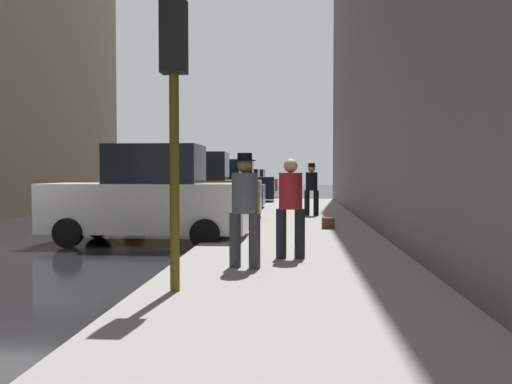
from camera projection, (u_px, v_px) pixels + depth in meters
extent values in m
plane|color=black|center=(4.00, 251.00, 11.72)|extent=(120.00, 120.00, 0.00)
cube|color=gray|center=(296.00, 250.00, 11.29)|extent=(4.00, 40.00, 0.15)
cube|color=silver|center=(147.00, 207.00, 13.07)|extent=(4.61, 1.88, 1.10)
cube|color=black|center=(156.00, 165.00, 13.01)|extent=(2.08, 1.58, 0.90)
cylinder|color=black|center=(98.00, 225.00, 14.12)|extent=(0.64, 0.23, 0.64)
cylinder|color=black|center=(68.00, 233.00, 12.28)|extent=(0.64, 0.23, 0.64)
cylinder|color=black|center=(218.00, 226.00, 13.88)|extent=(0.64, 0.23, 0.64)
cylinder|color=black|center=(205.00, 234.00, 12.05)|extent=(0.64, 0.23, 0.64)
cube|color=brown|center=(188.00, 197.00, 18.04)|extent=(4.65, 1.97, 1.10)
cube|color=black|center=(195.00, 167.00, 18.00)|extent=(2.11, 1.62, 0.90)
cylinder|color=black|center=(148.00, 211.00, 19.04)|extent=(0.65, 0.24, 0.64)
cylinder|color=black|center=(134.00, 215.00, 17.20)|extent=(0.65, 0.24, 0.64)
cylinder|color=black|center=(238.00, 211.00, 18.92)|extent=(0.65, 0.24, 0.64)
cylinder|color=black|center=(233.00, 216.00, 17.08)|extent=(0.65, 0.24, 0.64)
cube|color=navy|center=(213.00, 195.00, 23.50)|extent=(4.21, 1.85, 0.84)
cube|color=black|center=(218.00, 176.00, 23.46)|extent=(1.89, 1.57, 0.70)
cylinder|color=black|center=(185.00, 202.00, 24.53)|extent=(0.64, 0.22, 0.64)
cylinder|color=black|center=(176.00, 205.00, 22.70)|extent=(0.64, 0.22, 0.64)
cylinder|color=black|center=(248.00, 202.00, 24.33)|extent=(0.64, 0.22, 0.64)
cylinder|color=black|center=(244.00, 205.00, 22.50)|extent=(0.64, 0.22, 0.64)
cube|color=black|center=(229.00, 188.00, 28.76)|extent=(4.65, 1.97, 1.10)
cube|color=black|center=(233.00, 168.00, 28.72)|extent=(2.11, 1.62, 0.90)
cylinder|color=black|center=(202.00, 197.00, 29.76)|extent=(0.65, 0.24, 0.64)
cylinder|color=black|center=(197.00, 198.00, 27.93)|extent=(0.65, 0.24, 0.64)
cylinder|color=black|center=(259.00, 197.00, 29.64)|extent=(0.65, 0.24, 0.64)
cylinder|color=black|center=(257.00, 199.00, 27.80)|extent=(0.65, 0.24, 0.64)
cube|color=#193828|center=(240.00, 187.00, 34.60)|extent=(4.24, 1.93, 0.84)
cube|color=black|center=(243.00, 175.00, 34.55)|extent=(1.92, 1.61, 0.70)
cylinder|color=black|center=(220.00, 193.00, 35.65)|extent=(0.64, 0.23, 0.64)
cylinder|color=black|center=(215.00, 194.00, 33.82)|extent=(0.64, 0.23, 0.64)
cylinder|color=black|center=(264.00, 193.00, 35.40)|extent=(0.64, 0.23, 0.64)
cylinder|color=black|center=(261.00, 194.00, 33.57)|extent=(0.64, 0.23, 0.64)
cube|color=#B2191E|center=(248.00, 185.00, 40.47)|extent=(4.26, 1.99, 0.84)
cube|color=black|center=(251.00, 174.00, 40.42)|extent=(1.95, 1.63, 0.70)
cylinder|color=black|center=(231.00, 190.00, 41.54)|extent=(0.65, 0.24, 0.64)
cylinder|color=black|center=(227.00, 190.00, 39.72)|extent=(0.65, 0.24, 0.64)
cylinder|color=black|center=(268.00, 190.00, 41.25)|extent=(0.65, 0.24, 0.64)
cylinder|color=black|center=(266.00, 191.00, 39.42)|extent=(0.65, 0.24, 0.64)
cylinder|color=red|center=(235.00, 219.00, 14.50)|extent=(0.22, 0.22, 0.55)
sphere|color=red|center=(235.00, 206.00, 14.49)|extent=(0.20, 0.20, 0.20)
cylinder|color=red|center=(229.00, 218.00, 14.51)|extent=(0.10, 0.09, 0.09)
cylinder|color=red|center=(241.00, 218.00, 14.49)|extent=(0.10, 0.09, 0.09)
cylinder|color=#514C0F|center=(174.00, 147.00, 7.05)|extent=(0.12, 0.12, 3.60)
cube|color=black|center=(174.00, 37.00, 7.00)|extent=(0.32, 0.24, 0.90)
sphere|color=red|center=(176.00, 17.00, 7.13)|extent=(0.14, 0.14, 0.14)
sphere|color=yellow|center=(176.00, 39.00, 7.14)|extent=(0.14, 0.14, 0.14)
sphere|color=green|center=(176.00, 62.00, 7.15)|extent=(0.14, 0.14, 0.14)
cylinder|color=black|center=(307.00, 203.00, 19.42)|extent=(0.22, 0.22, 0.85)
cylinder|color=black|center=(316.00, 203.00, 19.31)|extent=(0.22, 0.22, 0.85)
cylinder|color=black|center=(312.00, 181.00, 19.34)|extent=(0.50, 0.50, 0.62)
sphere|color=beige|center=(312.00, 169.00, 19.33)|extent=(0.24, 0.24, 0.24)
cylinder|color=black|center=(312.00, 166.00, 19.32)|extent=(0.34, 0.34, 0.02)
cylinder|color=black|center=(312.00, 165.00, 19.32)|extent=(0.23, 0.23, 0.11)
cylinder|color=#333338|center=(255.00, 241.00, 8.76)|extent=(0.22, 0.22, 0.85)
cylinder|color=#333338|center=(235.00, 240.00, 8.87)|extent=(0.22, 0.22, 0.85)
cylinder|color=#4C5156|center=(245.00, 193.00, 8.79)|extent=(0.49, 0.49, 0.62)
sphere|color=#997051|center=(245.00, 165.00, 8.77)|extent=(0.24, 0.24, 0.24)
cylinder|color=black|center=(245.00, 160.00, 8.77)|extent=(0.34, 0.34, 0.02)
cylinder|color=black|center=(245.00, 157.00, 8.77)|extent=(0.23, 0.23, 0.11)
cylinder|color=black|center=(300.00, 234.00, 9.78)|extent=(0.19, 0.19, 0.85)
cylinder|color=black|center=(281.00, 234.00, 9.77)|extent=(0.19, 0.19, 0.85)
cylinder|color=#A51E23|center=(291.00, 191.00, 9.75)|extent=(0.43, 0.43, 0.62)
sphere|color=beige|center=(291.00, 166.00, 9.73)|extent=(0.24, 0.24, 0.24)
cube|color=#472D19|center=(328.00, 223.00, 14.97)|extent=(0.32, 0.44, 0.28)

